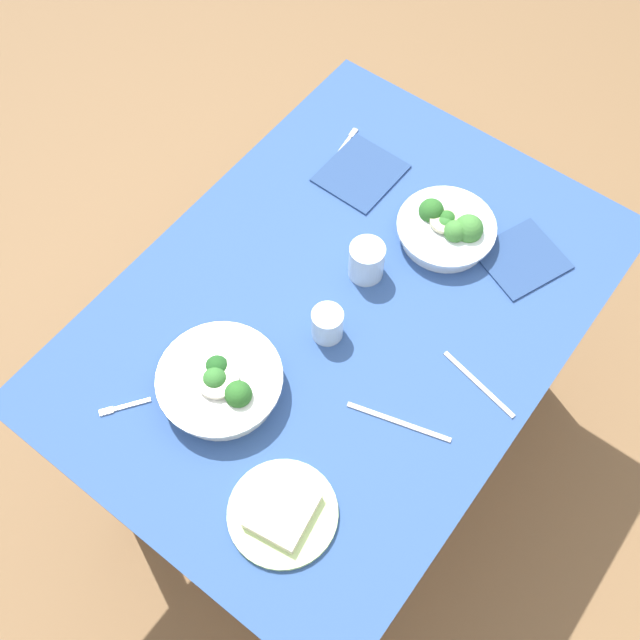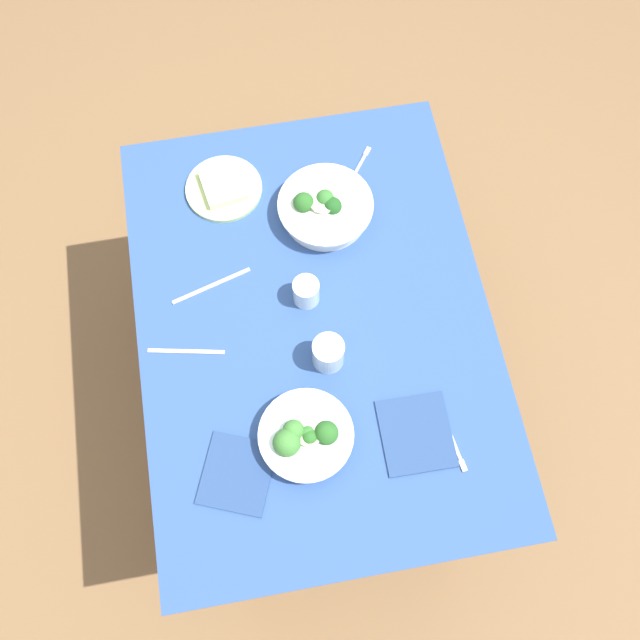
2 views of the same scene
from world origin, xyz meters
name	(u,v)px [view 2 (image 2 of 2)]	position (x,y,z in m)	size (l,w,h in m)	color
ground_plane	(316,402)	(0.00, 0.00, 0.00)	(6.00, 6.00, 0.00)	brown
dining_table	(315,339)	(0.00, 0.00, 0.62)	(1.25, 0.89, 0.75)	#2D4C84
broccoli_bowl_far	(305,437)	(-0.30, 0.07, 0.78)	(0.22, 0.22, 0.09)	white
broccoli_bowl_near	(325,208)	(0.30, -0.08, 0.78)	(0.25, 0.25, 0.09)	white
bread_side_plate	(224,187)	(0.43, 0.18, 0.76)	(0.21, 0.21, 0.03)	#B7D684
water_glass_center	(328,353)	(-0.11, -0.02, 0.79)	(0.08, 0.08, 0.09)	silver
water_glass_side	(306,292)	(0.07, 0.01, 0.79)	(0.07, 0.07, 0.08)	silver
fork_by_far_bowl	(457,452)	(-0.39, -0.27, 0.75)	(0.11, 0.03, 0.00)	#B7B7BC
fork_by_near_bowl	(362,160)	(0.45, -0.22, 0.75)	(0.09, 0.07, 0.00)	#B7B7BC
table_knife_left	(186,351)	(-0.02, 0.33, 0.75)	(0.19, 0.01, 0.00)	#B7B7BC
table_knife_right	(211,286)	(0.14, 0.25, 0.75)	(0.22, 0.01, 0.00)	#B7B7BC
napkin_folded_upper	(416,434)	(-0.33, -0.19, 0.75)	(0.19, 0.17, 0.01)	navy
napkin_folded_lower	(237,473)	(-0.35, 0.24, 0.75)	(0.17, 0.16, 0.01)	navy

